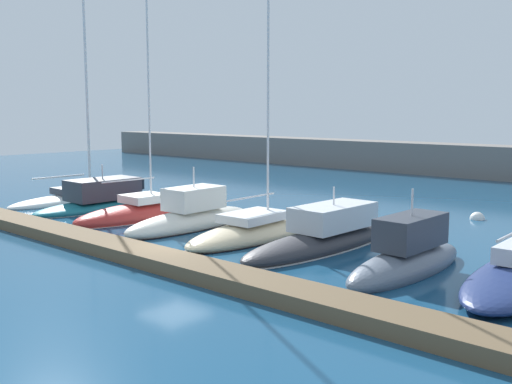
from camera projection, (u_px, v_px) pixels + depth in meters
The scene contains 11 objects.
ground_plane at pixel (174, 257), 24.90m from camera, with size 120.00×120.00×0.00m, color navy.
dock_pier at pixel (148, 256), 23.87m from camera, with size 38.70×1.74×0.52m, color brown.
breakwater_seawall at pixel (503, 163), 52.63m from camera, with size 108.00×3.81×2.93m, color slate.
sailboat_white_nearest at pixel (75, 198), 39.80m from camera, with size 2.96×9.31×14.92m.
motorboat_teal_second at pixel (107, 200), 37.12m from camera, with size 3.24×10.10×3.03m.
sailboat_red_third at pixel (145, 212), 33.76m from camera, with size 2.99×9.07×19.30m.
motorboat_ivory_fourth at pixel (192, 218), 31.03m from camera, with size 2.62×8.62×3.53m.
sailboat_sand_fifth at pixel (263, 230), 29.04m from camera, with size 3.33×10.37×20.55m.
motorboat_charcoal_sixth at pixel (325, 236), 26.48m from camera, with size 2.74×10.16×2.97m.
motorboat_slate_seventh at pixel (408, 258), 22.43m from camera, with size 2.10×7.58×3.60m.
mooring_buoy_white at pixel (477, 219), 33.42m from camera, with size 0.82×0.82×0.82m, color white.
Camera 1 is at (18.77, -15.80, 6.07)m, focal length 41.90 mm.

